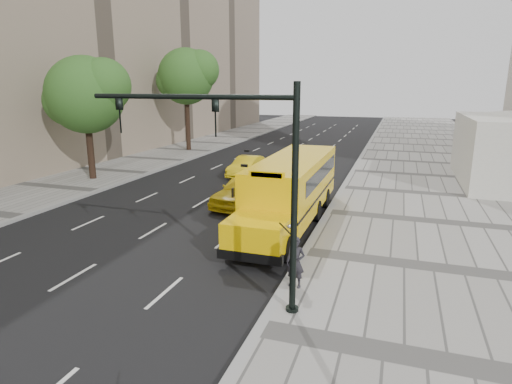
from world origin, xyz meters
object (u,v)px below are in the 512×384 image
(taxi_near, at_px, (244,190))
(taxi_far, at_px, (247,166))
(pedestrian, at_px, (295,262))
(traffic_signal, at_px, (244,170))
(tree_c, at_px, (187,76))
(tree_b, at_px, (86,94))
(school_bus, at_px, (292,185))

(taxi_near, height_order, taxi_far, taxi_near)
(taxi_far, relative_size, pedestrian, 2.60)
(traffic_signal, bearing_deg, tree_c, 120.04)
(pedestrian, xyz_separation_m, traffic_signal, (-1.14, -1.47, 3.13))
(tree_b, relative_size, tree_c, 0.84)
(tree_c, distance_m, traffic_signal, 31.29)
(tree_c, bearing_deg, school_bus, -51.14)
(tree_c, distance_m, taxi_near, 21.36)
(school_bus, relative_size, taxi_far, 2.73)
(pedestrian, bearing_deg, taxi_far, 118.19)
(tree_c, relative_size, pedestrian, 5.98)
(tree_c, xyz_separation_m, school_bus, (14.90, -18.49, -5.38))
(school_bus, bearing_deg, pedestrian, -75.33)
(traffic_signal, bearing_deg, taxi_near, 110.11)
(taxi_far, bearing_deg, taxi_near, -67.31)
(taxi_near, height_order, pedestrian, pedestrian)
(tree_b, height_order, taxi_near, tree_b)
(tree_c, xyz_separation_m, pedestrian, (16.73, -25.49, -6.18))
(tree_b, distance_m, taxi_far, 11.64)
(tree_b, relative_size, taxi_far, 1.93)
(school_bus, xyz_separation_m, taxi_near, (-3.09, 1.85, -0.93))
(taxi_far, bearing_deg, tree_b, -149.28)
(taxi_near, xyz_separation_m, taxi_far, (-2.44, 7.25, -0.14))
(pedestrian, bearing_deg, traffic_signal, -124.13)
(taxi_far, bearing_deg, school_bus, -54.65)
(school_bus, bearing_deg, tree_c, 128.86)
(tree_b, distance_m, taxi_near, 13.04)
(school_bus, bearing_deg, taxi_far, 121.29)
(taxi_far, height_order, traffic_signal, traffic_signal)
(tree_b, height_order, tree_c, tree_c)
(tree_c, xyz_separation_m, taxi_far, (9.37, -9.40, -6.45))
(tree_c, height_order, school_bus, tree_c)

